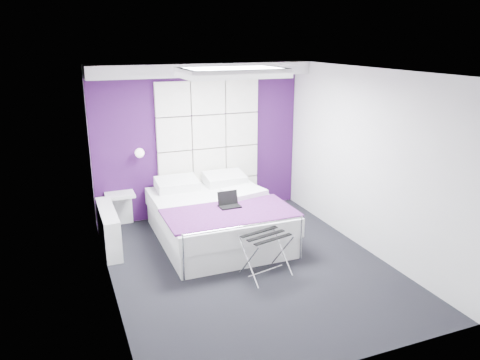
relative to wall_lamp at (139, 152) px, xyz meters
The scene contains 15 objects.
floor 2.61m from the wall_lamp, 62.99° to the right, with size 4.40×4.40×0.00m, color black.
ceiling 2.69m from the wall_lamp, 62.99° to the right, with size 4.40×4.40×0.00m, color white.
wall_back 1.06m from the wall_lamp, ahead, with size 3.60×3.60×0.00m, color silver.
wall_left 2.19m from the wall_lamp, 110.01° to the right, with size 4.40×4.40×0.00m, color silver.
wall_right 3.52m from the wall_lamp, 35.86° to the right, with size 4.40×4.40×0.00m, color silver.
accent_wall 1.06m from the wall_lamp, ahead, with size 3.58×0.02×2.58m, color #360F45.
soffit 1.66m from the wall_lamp, ahead, with size 3.58×0.50×0.20m, color silver.
headboard 1.20m from the wall_lamp, ahead, with size 1.80×0.08×2.30m, color silver, non-canonical shape.
skylight 2.24m from the wall_lamp, 54.28° to the right, with size 1.36×0.86×0.12m, color white, non-canonical shape.
wall_lamp is the anchor object (origin of this frame).
radiator 1.35m from the wall_lamp, 130.10° to the right, with size 0.22×1.20×0.60m, color silver.
bed 1.66m from the wall_lamp, 47.12° to the right, with size 1.84×2.23×0.77m.
nightstand 0.76m from the wall_lamp, behind, with size 0.46×0.35×0.05m, color silver.
luggage_rack 2.81m from the wall_lamp, 64.43° to the right, with size 0.58×0.43×0.57m.
laptop 1.78m from the wall_lamp, 53.08° to the right, with size 0.30×0.22×0.22m.
Camera 1 is at (-2.25, -5.31, 2.99)m, focal length 35.00 mm.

